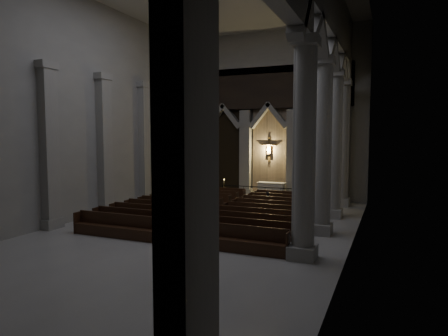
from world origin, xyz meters
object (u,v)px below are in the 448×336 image
object	(u,v)px
candle_stand_left	(224,193)
candle_stand_right	(296,197)
altar_rail	(258,191)
worshipper	(268,201)
altar	(271,189)
pews	(219,214)

from	to	relation	value
candle_stand_left	candle_stand_right	world-z (taller)	candle_stand_right
altar_rail	candle_stand_right	size ratio (longest dim) A/B	3.32
altar_rail	worshipper	xyz separation A→B (m)	(1.57, -2.93, -0.13)
altar	candle_stand_right	bearing A→B (deg)	-31.81
altar_rail	pews	size ratio (longest dim) A/B	0.51
altar	altar_rail	world-z (taller)	altar
candle_stand_left	candle_stand_right	xyz separation A→B (m)	(5.20, 0.05, 0.06)
altar	altar_rail	distance (m)	1.59
altar_rail	altar	bearing A→B (deg)	70.93
candle_stand_left	altar	bearing A→B (deg)	22.95
pews	worshipper	size ratio (longest dim) A/B	9.29
candle_stand_left	candle_stand_right	size ratio (longest dim) A/B	0.87
altar_rail	pews	distance (m)	6.69
altar	candle_stand_left	bearing A→B (deg)	-157.05
candle_stand_right	worshipper	xyz separation A→B (m)	(-1.01, -3.15, 0.13)
candle_stand_right	pews	xyz separation A→B (m)	(-2.58, -6.90, -0.10)
candle_stand_left	pews	world-z (taller)	candle_stand_left
altar_rail	worshipper	size ratio (longest dim) A/B	4.71
altar	pews	xyz separation A→B (m)	(-0.52, -8.18, -0.33)
candle_stand_right	worshipper	bearing A→B (deg)	-107.77
altar	worshipper	bearing A→B (deg)	-76.67
altar	worshipper	xyz separation A→B (m)	(1.05, -4.43, -0.10)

